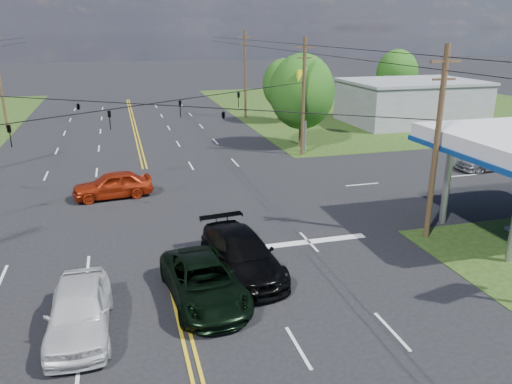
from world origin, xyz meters
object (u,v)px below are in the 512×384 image
object	(u,v)px
pole_ne	(303,96)
pickup_dkgreen	(204,282)
pole_se	(437,143)
tree_far_r	(397,73)
pole_left_far	(0,79)
pole_right_far	(245,73)
pickup_white	(79,310)
tree_right_a	(302,92)
suv_black	(242,254)
retail_ne	(411,103)
tree_right_b	(285,84)

from	to	relation	value
pole_ne	pickup_dkgreen	xyz separation A→B (m)	(-11.96, -21.11, -4.12)
pole_se	pole_ne	size ratio (longest dim) A/B	1.00
pole_ne	tree_far_r	xyz separation A→B (m)	(21.00, 21.00, -0.37)
pole_se	tree_far_r	world-z (taller)	pole_se
pole_left_far	pole_se	bearing A→B (deg)	-54.90
pole_left_far	pole_right_far	size ratio (longest dim) A/B	1.00
pole_ne	pole_right_far	bearing A→B (deg)	90.00
pole_right_far	pickup_dkgreen	size ratio (longest dim) A/B	1.75
pole_ne	pickup_white	size ratio (longest dim) A/B	1.83
pole_se	tree_right_a	xyz separation A→B (m)	(1.00, 21.00, -0.05)
tree_far_r	suv_black	distance (m)	50.93
pole_ne	pickup_dkgreen	bearing A→B (deg)	-119.54
retail_ne	pole_ne	distance (m)	20.43
tree_right_b	pickup_dkgreen	size ratio (longest dim) A/B	1.24
pole_left_far	tree_right_b	distance (m)	29.79
pole_left_far	tree_right_a	world-z (taller)	pole_left_far
pole_right_far	tree_far_r	world-z (taller)	pole_right_far
suv_black	pickup_white	bearing A→B (deg)	-162.14
suv_black	pickup_white	distance (m)	7.11
pole_ne	tree_right_b	world-z (taller)	pole_ne
retail_ne	suv_black	bearing A→B (deg)	-131.75
pole_se	suv_black	size ratio (longest dim) A/B	1.56
retail_ne	pole_left_far	bearing A→B (deg)	169.46
tree_right_a	pickup_dkgreen	world-z (taller)	tree_right_a
tree_far_r	pole_se	bearing A→B (deg)	-118.30
pole_se	pickup_dkgreen	distance (m)	13.03
tree_far_r	pole_right_far	bearing A→B (deg)	-174.56
suv_black	pickup_white	world-z (taller)	pickup_white
pickup_dkgreen	suv_black	bearing A→B (deg)	38.89
tree_right_a	tree_right_b	world-z (taller)	tree_right_a
pickup_dkgreen	pole_ne	bearing A→B (deg)	55.90
retail_ne	pickup_white	world-z (taller)	retail_ne
suv_black	pole_ne	bearing A→B (deg)	56.49
retail_ne	suv_black	size ratio (longest dim) A/B	2.31
retail_ne	pole_left_far	world-z (taller)	pole_left_far
pole_ne	tree_right_b	bearing A→B (deg)	76.87
pole_left_far	pickup_white	bearing A→B (deg)	-76.99
tree_right_a	pickup_white	bearing A→B (deg)	-124.85
pole_ne	tree_right_b	distance (m)	15.42
pole_se	suv_black	bearing A→B (deg)	-172.88
retail_ne	tree_right_b	xyz separation A→B (m)	(-13.50, 4.00, 2.02)
pole_left_far	retail_ne	bearing A→B (deg)	-10.54
pole_ne	pickup_dkgreen	size ratio (longest dim) A/B	1.66
pickup_dkgreen	pole_se	bearing A→B (deg)	10.01
retail_ne	pickup_dkgreen	size ratio (longest dim) A/B	2.45
pole_left_far	pickup_dkgreen	xyz separation A→B (m)	(14.04, -40.11, -4.37)
tree_right_b	suv_black	size ratio (longest dim) A/B	1.17
pole_ne	tree_right_a	world-z (taller)	pole_ne
pole_se	retail_ne	bearing A→B (deg)	59.62
tree_far_r	suv_black	bearing A→B (deg)	-127.60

